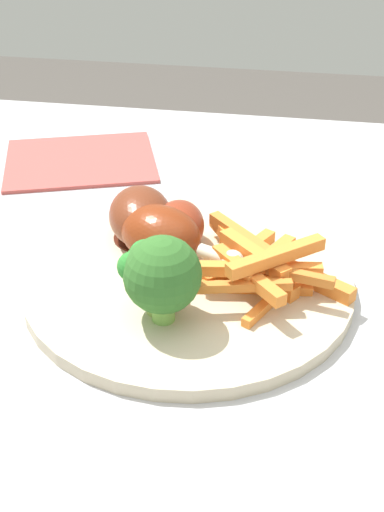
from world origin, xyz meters
name	(u,v)px	position (x,y,z in m)	size (l,w,h in m)	color
dining_table	(177,437)	(0.00, 0.00, 0.61)	(0.95, 0.79, 0.72)	#B7B7BC
dinner_plate	(192,282)	(0.06, 0.00, 0.73)	(0.28, 0.28, 0.01)	beige
broccoli_floret_front	(160,275)	(0.00, 0.01, 0.78)	(0.06, 0.06, 0.07)	#7DBA4F
broccoli_floret_middle	(153,271)	(0.01, 0.02, 0.77)	(0.05, 0.05, 0.06)	#8DAB4E
carrot_fries_pile	(259,265)	(0.06, -0.06, 0.75)	(0.14, 0.15, 0.04)	orange
chicken_drumstick_near	(141,218)	(0.11, 0.05, 0.76)	(0.13, 0.08, 0.05)	#4B1C0F
chicken_drumstick_far	(177,231)	(0.10, 0.02, 0.76)	(0.12, 0.05, 0.04)	#601D10
chicken_drumstick_extra	(164,236)	(0.08, 0.03, 0.76)	(0.08, 0.12, 0.05)	#571B0B
napkin	(80,161)	(0.29, 0.17, 0.73)	(0.17, 0.14, 0.00)	#B74C47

